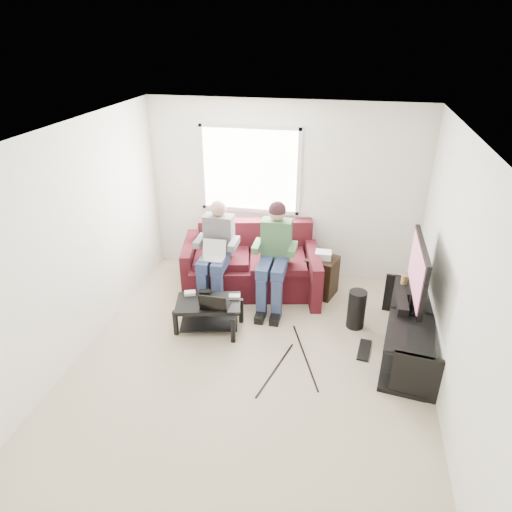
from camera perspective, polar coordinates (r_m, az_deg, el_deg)
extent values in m
plane|color=#B7AD8F|center=(5.43, -0.58, -12.91)|extent=(4.50, 4.50, 0.00)
plane|color=white|center=(4.26, -0.75, 15.03)|extent=(4.50, 4.50, 0.00)
plane|color=white|center=(6.75, 3.45, 8.04)|extent=(4.50, 0.00, 4.50)
plane|color=white|center=(2.98, -10.53, -20.68)|extent=(4.50, 0.00, 4.50)
plane|color=white|center=(5.45, -21.67, 1.36)|extent=(0.00, 4.50, 4.50)
plane|color=white|center=(4.75, 23.69, -2.87)|extent=(0.00, 4.50, 4.50)
cube|color=white|center=(6.73, -0.77, 10.72)|extent=(1.40, 0.01, 1.20)
cube|color=silver|center=(6.72, -0.79, 10.70)|extent=(1.48, 0.04, 1.28)
cube|color=#4B1218|center=(6.64, -0.75, -2.35)|extent=(1.81, 1.21, 0.46)
cube|color=#4B1218|center=(6.78, -0.06, 2.67)|extent=(1.67, 0.54, 0.47)
cube|color=#4B1218|center=(6.83, -8.22, -0.85)|extent=(0.35, 0.99, 0.66)
cube|color=#4B1218|center=(6.48, 7.12, -2.37)|extent=(0.35, 0.99, 0.66)
cube|color=#4B1218|center=(6.59, -4.24, 0.04)|extent=(0.91, 0.91, 0.10)
cube|color=#4B1218|center=(6.43, 2.72, -0.62)|extent=(0.91, 0.91, 0.10)
cube|color=navy|center=(6.17, -6.26, -0.76)|extent=(0.16, 0.45, 0.14)
cube|color=navy|center=(6.11, -4.47, -0.94)|extent=(0.16, 0.45, 0.14)
cube|color=navy|center=(6.19, -6.61, -4.41)|extent=(0.13, 0.13, 0.56)
cube|color=navy|center=(6.13, -4.83, -4.62)|extent=(0.13, 0.13, 0.56)
cube|color=slate|center=(6.30, -4.64, 2.76)|extent=(0.40, 0.22, 0.55)
sphere|color=tan|center=(6.17, -4.72, 5.96)|extent=(0.22, 0.22, 0.22)
cube|color=navy|center=(5.99, 1.06, -1.48)|extent=(0.16, 0.45, 0.14)
cube|color=navy|center=(5.96, 2.95, -1.67)|extent=(0.16, 0.45, 0.14)
cube|color=navy|center=(6.01, 0.70, -5.24)|extent=(0.13, 0.13, 0.56)
cube|color=navy|center=(5.98, 2.59, -5.44)|extent=(0.13, 0.13, 0.56)
cube|color=#4C4E4E|center=(6.14, 2.57, 2.14)|extent=(0.40, 0.22, 0.55)
sphere|color=tan|center=(6.01, 2.67, 5.43)|extent=(0.22, 0.22, 0.22)
sphere|color=black|center=(5.99, 2.68, 5.78)|extent=(0.23, 0.23, 0.23)
cube|color=black|center=(5.75, -5.98, -5.92)|extent=(0.89, 0.66, 0.05)
cube|color=black|center=(5.91, -5.85, -8.24)|extent=(0.79, 0.56, 0.02)
cube|color=black|center=(5.81, -10.02, -8.24)|extent=(0.05, 0.05, 0.35)
cube|color=black|center=(5.61, -2.88, -9.23)|extent=(0.05, 0.05, 0.35)
cube|color=black|center=(6.13, -8.61, -6.01)|extent=(0.05, 0.05, 0.35)
cube|color=black|center=(5.94, -1.86, -6.86)|extent=(0.05, 0.05, 0.35)
cube|color=silver|center=(5.90, -8.26, -4.61)|extent=(0.16, 0.13, 0.04)
cube|color=black|center=(5.90, -6.42, -4.51)|extent=(0.15, 0.11, 0.04)
cube|color=gray|center=(5.77, -2.71, -5.11)|extent=(0.15, 0.11, 0.04)
cube|color=black|center=(5.56, 18.95, -6.72)|extent=(0.72, 1.71, 0.04)
cube|color=black|center=(5.70, 18.57, -8.88)|extent=(0.67, 1.65, 0.03)
cube|color=black|center=(5.84, 18.22, -10.84)|extent=(0.72, 1.71, 0.06)
cube|color=black|center=(5.07, 19.38, -14.15)|extent=(0.50, 0.11, 0.55)
cube|color=black|center=(6.38, 17.94, -4.69)|extent=(0.50, 0.11, 0.55)
cube|color=black|center=(5.62, 18.92, -5.83)|extent=(0.12, 0.40, 0.04)
cube|color=black|center=(5.58, 19.04, -5.14)|extent=(0.06, 0.06, 0.12)
cube|color=black|center=(5.40, 19.64, -1.66)|extent=(0.05, 1.10, 0.65)
cube|color=#D13170|center=(5.39, 19.33, -1.63)|extent=(0.01, 1.01, 0.58)
cube|color=black|center=(5.59, 17.75, -5.48)|extent=(0.12, 0.50, 0.10)
cylinder|color=#A07845|center=(6.05, 18.05, -2.80)|extent=(0.08, 0.08, 0.12)
cube|color=silver|center=(5.35, 19.02, -10.95)|extent=(0.30, 0.22, 0.06)
cube|color=gray|center=(5.92, 18.40, -6.77)|extent=(0.34, 0.26, 0.08)
cube|color=black|center=(5.63, 18.69, -8.75)|extent=(0.38, 0.30, 0.07)
cylinder|color=black|center=(5.96, 12.45, -6.52)|extent=(0.23, 0.23, 0.51)
cube|color=black|center=(5.71, 13.37, -11.36)|extent=(0.19, 0.42, 0.02)
cube|color=black|center=(6.55, 8.21, -2.50)|extent=(0.39, 0.39, 0.58)
cube|color=silver|center=(6.40, 8.41, 0.14)|extent=(0.22, 0.18, 0.10)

